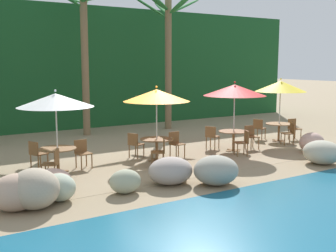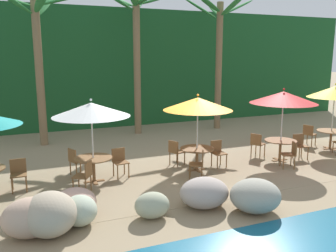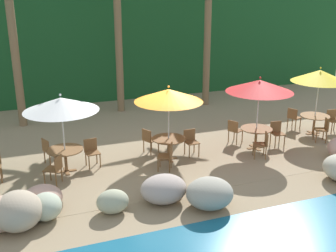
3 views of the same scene
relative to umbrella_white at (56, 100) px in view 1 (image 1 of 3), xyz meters
name	(u,v)px [view 1 (image 1 of 3)]	position (x,y,z in m)	size (l,w,h in m)	color
ground_plane	(153,160)	(3.22, -0.05, -2.15)	(120.00, 120.00, 0.00)	#937F60
terrace_deck	(153,160)	(3.22, -0.05, -2.15)	(18.00, 5.20, 0.01)	#937F60
foliage_backdrop	(62,67)	(3.22, 8.95, 0.85)	(28.00, 2.40, 6.00)	#194C23
rock_seawall	(176,171)	(2.26, -2.90, -1.77)	(13.58, 2.73, 0.91)	#A8988F
umbrella_white	(56,100)	(0.00, 0.00, 0.00)	(2.21, 2.21, 2.47)	silver
dining_table_white	(58,152)	(0.00, 0.00, -1.54)	(1.10, 1.10, 0.74)	brown
chair_white_seaward	(82,151)	(0.83, 0.19, -1.64)	(0.47, 0.47, 0.87)	brown
chair_white_inland	(37,153)	(-0.42, 0.75, -1.64)	(0.56, 0.55, 0.87)	brown
chair_white_left	(53,162)	(-0.38, -0.77, -1.64)	(0.59, 0.58, 0.87)	brown
umbrella_orange	(157,95)	(3.28, -0.20, 0.02)	(2.19, 2.19, 2.49)	silver
dining_table_orange	(157,142)	(3.28, -0.20, -1.54)	(1.10, 1.10, 0.74)	brown
chair_orange_seaward	(176,142)	(4.12, -0.07, -1.64)	(0.44, 0.45, 0.87)	brown
chair_orange_inland	(135,143)	(2.85, 0.53, -1.64)	(0.56, 0.56, 0.87)	brown
chair_orange_left	(161,151)	(2.95, -0.99, -1.64)	(0.58, 0.57, 0.87)	brown
umbrella_red	(235,90)	(6.49, -0.34, 0.10)	(2.28, 2.28, 2.57)	silver
dining_table_red	(234,134)	(6.49, -0.34, -1.54)	(1.10, 1.10, 0.74)	brown
chair_red_seaward	(251,135)	(7.35, -0.34, -1.64)	(0.46, 0.47, 0.87)	brown
chair_red_inland	(212,135)	(6.04, 0.38, -1.64)	(0.57, 0.56, 0.87)	brown
chair_red_left	(243,141)	(6.24, -1.16, -1.64)	(0.56, 0.56, 0.87)	brown
umbrella_yellow	(281,86)	(9.42, 0.18, 0.13)	(2.08, 2.08, 2.61)	silver
dining_table_yellow	(279,126)	(9.42, 0.18, -1.54)	(1.10, 1.10, 0.74)	brown
chair_yellow_seaward	(294,127)	(10.27, 0.16, -1.64)	(0.47, 0.48, 0.87)	brown
chair_yellow_inland	(259,127)	(9.01, 0.94, -1.64)	(0.55, 0.55, 0.87)	brown
chair_yellow_left	(290,132)	(9.15, -0.63, -1.64)	(0.56, 0.56, 0.87)	brown
palm_tree_second	(84,37)	(3.22, 5.88, 2.18)	(3.32, 3.20, 6.47)	brown
palm_tree_third	(168,42)	(7.31, 5.53, 2.09)	(3.70, 3.77, 6.47)	brown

